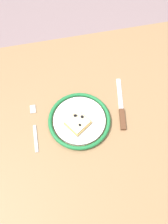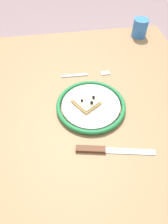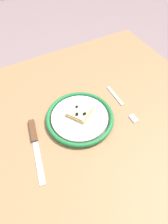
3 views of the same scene
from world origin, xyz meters
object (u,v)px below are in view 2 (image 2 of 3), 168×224
Objects in this scene: dining_table at (95,133)px; pizza_slice_near at (86,101)px; knife at (101,150)px; cup at (140,28)px; plate at (91,105)px; fork at (86,75)px.

pizza_slice_near is at bearing -156.96° from dining_table.
cup is (-0.61, 0.32, 0.04)m from knife.
knife is 0.69m from cup.
knife is at bearing 0.93° from plate.
knife is at bearing -1.37° from fork.
plate is 0.17m from knife.
plate is 0.54m from cup.
cup reaches higher than fork.
fork is at bearing -49.97° from cup.
knife is 0.35m from fork.
cup is (-0.49, 0.31, 0.13)m from dining_table.
knife is at bearing -27.37° from cup.
dining_table is 5.72× the size of fork.
pizza_slice_near reaches higher than plate.
knife is (0.17, 0.00, -0.01)m from plate.
dining_table is 0.59m from cup.
dining_table is at bearing 11.67° from plate.
dining_table is at bearing 23.04° from pizza_slice_near.
cup is at bearing 141.97° from pizza_slice_near.
plate is at bearing -179.07° from knife.
cup is at bearing 152.63° from knife.
cup reaches higher than plate.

